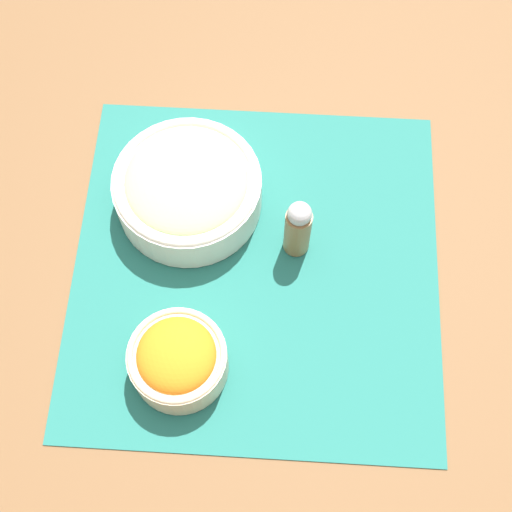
# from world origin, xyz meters

# --- Properties ---
(ground_plane) EXTENTS (3.00, 3.00, 0.00)m
(ground_plane) POSITION_xyz_m (0.00, 0.00, 0.00)
(ground_plane) COLOR brown
(placemat) EXTENTS (0.48, 0.47, 0.00)m
(placemat) POSITION_xyz_m (0.00, 0.00, 0.00)
(placemat) COLOR #236B60
(placemat) RESTS_ON ground_plane
(cucumber_bowl) EXTENTS (0.19, 0.19, 0.07)m
(cucumber_bowl) POSITION_xyz_m (0.09, 0.09, 0.04)
(cucumber_bowl) COLOR silver
(cucumber_bowl) RESTS_ON placemat
(carrot_bowl) EXTENTS (0.12, 0.12, 0.07)m
(carrot_bowl) POSITION_xyz_m (-0.14, 0.08, 0.04)
(carrot_bowl) COLOR beige
(carrot_bowl) RESTS_ON placemat
(pepper_shaker) EXTENTS (0.03, 0.03, 0.10)m
(pepper_shaker) POSITION_xyz_m (0.03, -0.05, 0.06)
(pepper_shaker) COLOR olive
(pepper_shaker) RESTS_ON placemat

